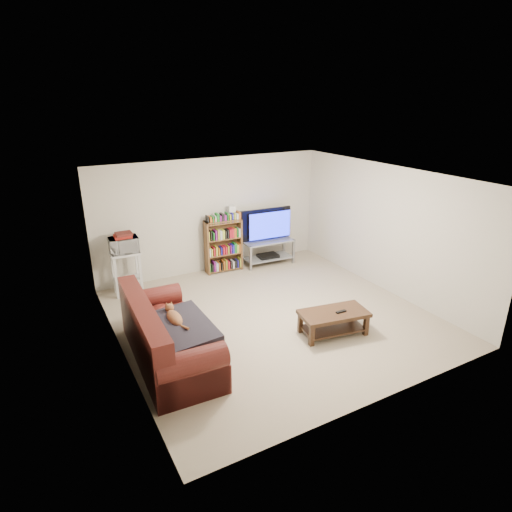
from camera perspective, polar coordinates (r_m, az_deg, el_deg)
floor at (r=7.45m, az=2.18°, el=-8.05°), size 5.00×5.00×0.00m
ceiling at (r=6.63m, az=2.46°, el=10.44°), size 5.00×5.00×0.00m
wall_back at (r=9.08m, az=-5.86°, el=5.41°), size 5.00×0.00×5.00m
wall_front at (r=5.16m, az=16.86°, el=-7.75°), size 5.00×0.00×5.00m
wall_left at (r=6.13m, az=-18.19°, el=-3.23°), size 0.00×5.00×5.00m
wall_right at (r=8.45m, az=17.03°, el=3.43°), size 0.00×5.00×5.00m
sofa at (r=6.30m, az=-12.17°, el=-10.90°), size 1.04×2.25×0.94m
blanket at (r=6.10m, az=-10.24°, el=-9.46°), size 0.90×1.14×0.19m
cat at (r=6.24m, az=-10.82°, el=-8.13°), size 0.26×0.61×0.18m
coffee_table at (r=6.93m, az=10.28°, el=-8.19°), size 1.14×0.71×0.39m
remote at (r=6.88m, az=11.26°, el=-7.28°), size 0.18×0.05×0.02m
tv_stand at (r=9.54m, az=1.61°, el=1.08°), size 1.15×0.57×0.56m
television at (r=9.38m, az=1.64°, el=4.13°), size 1.21×0.23×0.69m
dvd_player at (r=9.61m, az=1.60°, el=0.04°), size 0.47×0.34×0.06m
bookshelf at (r=9.10m, az=-4.36°, el=1.49°), size 0.81×0.29×1.14m
shelf_clutter at (r=8.95m, az=-3.92°, el=5.59°), size 0.59×0.19×0.28m
microwave_stand at (r=8.41m, az=-16.90°, el=-1.44°), size 0.54×0.41×0.84m
microwave at (r=8.26m, az=-17.22°, el=1.42°), size 0.53×0.38×0.29m
game_boxes at (r=8.21m, az=-17.34°, el=2.53°), size 0.32×0.28×0.05m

